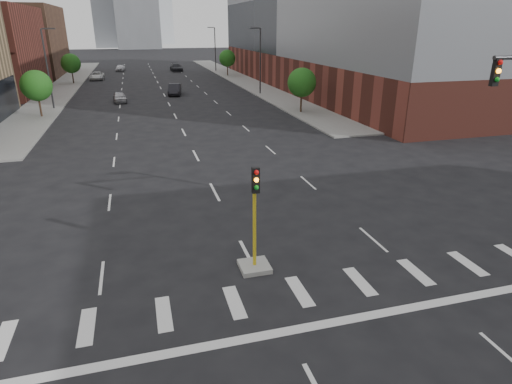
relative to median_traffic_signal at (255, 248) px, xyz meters
name	(u,v)px	position (x,y,z in m)	size (l,w,h in m)	color
sidewalk_left_far	(67,84)	(-15.00, 65.03, -0.90)	(5.00, 92.00, 0.15)	gray
sidewalk_right_far	(240,79)	(15.00, 65.03, -0.90)	(5.00, 92.00, 0.15)	gray
building_left_far_b	(4,41)	(-27.50, 83.03, 5.53)	(20.00, 24.00, 13.00)	brown
building_right_main	(350,14)	(29.50, 51.03, 10.03)	(24.00, 70.00, 22.00)	brown
median_traffic_signal	(255,248)	(0.00, 0.00, 0.00)	(1.20, 1.20, 4.40)	#999993
streetlight_right_a	(260,58)	(13.41, 46.03, 4.04)	(1.60, 0.22, 9.07)	#2D2D30
streetlight_right_b	(215,47)	(13.41, 81.03, 4.04)	(1.60, 0.22, 9.07)	#2D2D30
streetlight_left	(48,66)	(-13.41, 41.03, 4.04)	(1.60, 0.22, 9.07)	#2D2D30
tree_left_near	(36,86)	(-14.00, 36.03, 2.42)	(3.20, 3.20, 4.85)	#382619
tree_left_far	(71,63)	(-14.00, 66.03, 2.42)	(3.20, 3.20, 4.85)	#382619
tree_right_near	(302,83)	(14.00, 31.03, 2.42)	(3.20, 3.20, 4.85)	#382619
tree_right_far	(227,58)	(14.00, 71.03, 2.42)	(3.20, 3.20, 4.85)	#382619
car_near_left	(120,97)	(-6.03, 44.29, -0.30)	(1.59, 3.95, 1.35)	#A7A6AB
car_mid_right	(175,89)	(1.50, 48.73, -0.20)	(1.64, 4.71, 1.55)	black
car_far_left	(97,76)	(-10.50, 71.36, -0.27)	(2.34, 5.07, 1.41)	silver
car_deep_right	(176,67)	(5.20, 83.57, -0.16)	(2.27, 5.59, 1.62)	black
car_distant	(120,68)	(-6.63, 87.38, -0.26)	(1.69, 4.19, 1.43)	silver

